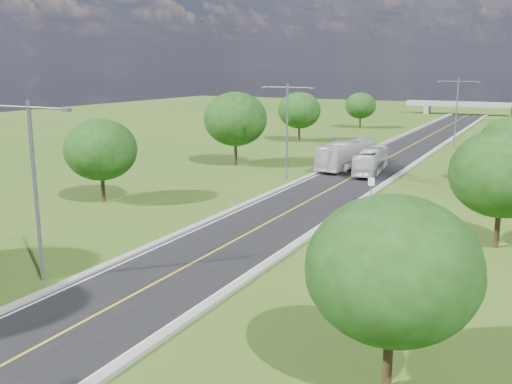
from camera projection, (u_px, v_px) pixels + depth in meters
The scene contains 18 objects.
ground at pixel (380, 163), 70.88m from camera, with size 260.00×260.00×0.00m, color #315718.
road at pixel (392, 156), 76.07m from camera, with size 8.00×150.00×0.06m, color black.
curb_left at pixel (362, 153), 77.96m from camera, with size 0.50×150.00×0.22m, color gray.
curb_right at pixel (425, 157), 74.14m from camera, with size 0.50×150.00×0.22m, color gray.
speed_limit_sign at pixel (371, 186), 49.11m from camera, with size 0.55×0.09×2.40m.
overpass at pixel (469, 105), 139.69m from camera, with size 30.00×3.00×3.20m.
streetlight_near_left at pixel (34, 176), 30.69m from camera, with size 5.90×0.25×10.00m.
streetlight_mid_left at pixel (287, 123), 59.29m from camera, with size 5.90×0.25×10.00m.
streetlight_far_right at pixel (457, 107), 82.50m from camera, with size 5.90×0.25×10.00m.
tree_lb at pixel (101, 150), 49.34m from camera, with size 6.30×6.30×7.33m.
tree_lc at pixel (235, 119), 67.76m from camera, with size 7.56×7.56×8.79m.
tree_ld at pixel (299, 110), 89.59m from camera, with size 6.72×6.72×7.82m.
tree_le at pixel (361, 106), 109.40m from camera, with size 5.88×5.88×6.84m.
tree_ra at pixel (393, 269), 20.24m from camera, with size 6.30×6.30×7.33m.
tree_rb at pixel (502, 174), 36.61m from camera, with size 6.72×6.72×7.82m.
tree_rc at pixel (510, 143), 56.26m from camera, with size 5.88×5.88×6.84m.
bus_outbound at pixel (371, 161), 63.24m from camera, with size 2.27×9.72×2.71m, color silver.
bus_inbound at pixel (346, 154), 66.61m from camera, with size 2.71×11.58×3.23m, color silver.
Camera 1 is at (18.52, -9.26, 11.70)m, focal length 40.00 mm.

